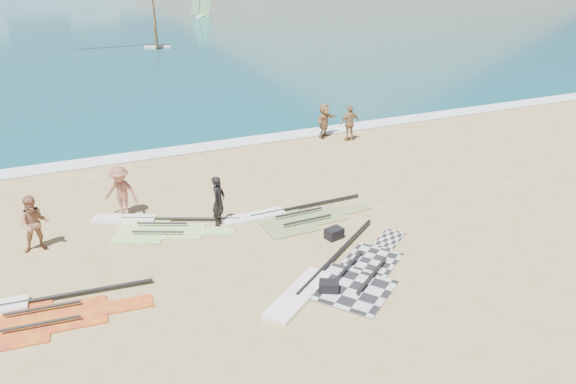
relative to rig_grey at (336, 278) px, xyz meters
name	(u,v)px	position (x,y,z in m)	size (l,w,h in m)	color
ground	(319,285)	(-0.56, -0.03, -0.05)	(300.00, 300.00, 0.00)	tan
surf_line	(196,149)	(-0.56, 12.27, -0.05)	(300.00, 1.20, 0.04)	white
rig_grey	(336,278)	(0.00, 0.00, 0.00)	(5.85, 4.59, 0.20)	#242427
rig_green	(150,225)	(-4.03, 5.32, 0.00)	(4.56, 3.20, 0.19)	#87D51F
rig_orange	(287,217)	(0.30, 4.07, 0.00)	(5.19, 2.05, 0.20)	#FFA812
rig_red	(24,313)	(-7.85, 1.73, 0.00)	(5.39, 2.35, 0.20)	red
gear_bag_near	(334,233)	(1.08, 2.16, 0.12)	(0.54, 0.39, 0.34)	black
gear_bag_far	(329,287)	(-0.48, -0.45, 0.11)	(0.53, 0.37, 0.32)	black
person_wetsuit	(219,201)	(-1.89, 4.59, 0.79)	(0.61, 0.40, 1.67)	black
beachgoer_left	(35,224)	(-7.39, 5.11, 0.83)	(0.86, 0.67, 1.77)	#9C664A
beachgoer_mid	(121,192)	(-4.69, 6.45, 0.85)	(1.17, 0.67, 1.80)	#955445
beachgoer_back	(350,123)	(6.39, 10.51, 0.80)	(1.00, 0.42, 1.71)	#9A724A
beachgoer_right	(324,120)	(5.56, 11.47, 0.78)	(1.55, 0.49, 1.67)	#A0764E
windsurfer_centre	(156,34)	(3.81, 41.30, 1.22)	(2.47, 2.81, 4.33)	white
windsurfer_right	(201,7)	(14.56, 64.42, 1.22)	(2.41, 2.34, 4.35)	white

